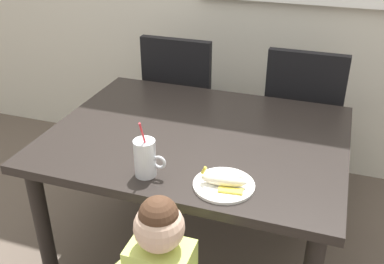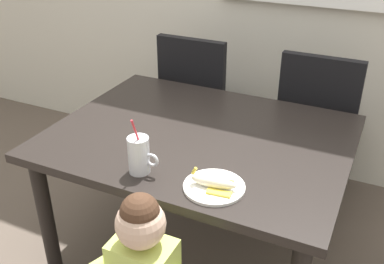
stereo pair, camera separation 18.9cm
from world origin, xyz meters
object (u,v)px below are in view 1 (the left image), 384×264
Objects in this scene: milk_cup at (145,160)px; peeled_banana at (224,181)px; snack_plate at (224,185)px; dining_table at (197,150)px; dining_chair_right at (303,116)px; dining_chair_left at (183,99)px.

milk_cup is 0.31m from peeled_banana.
dining_table is at bearing 121.61° from snack_plate.
dining_chair_right is (0.41, 0.72, -0.09)m from dining_table.
milk_cup is at bearing -101.84° from dining_table.
dining_table is 0.42m from milk_cup.
dining_chair_right is at bearing 80.49° from peeled_banana.
dining_chair_left is at bearing 102.74° from milk_cup.
dining_chair_left is 1.23m from snack_plate.
milk_cup reaches higher than snack_plate.
dining_chair_right is at bearing -179.94° from dining_chair_left.
dining_table is 0.79m from dining_chair_left.
dining_chair_right is at bearing 60.20° from dining_table.
peeled_banana is (0.23, -0.37, 0.12)m from dining_table.
milk_cup is (-0.08, -0.38, 0.16)m from dining_table.
snack_plate is at bearing 115.79° from peeled_banana.
dining_chair_left is (-0.33, 0.71, -0.09)m from dining_table.
dining_chair_left is 1.15m from milk_cup.
milk_cup is at bearing -176.10° from snack_plate.
dining_chair_left is 1.24m from peeled_banana.
dining_chair_right reaches higher than dining_table.
dining_table is 7.61× the size of peeled_banana.
dining_chair_left is at bearing 0.06° from dining_chair_right.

